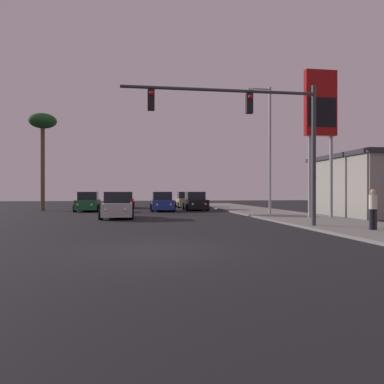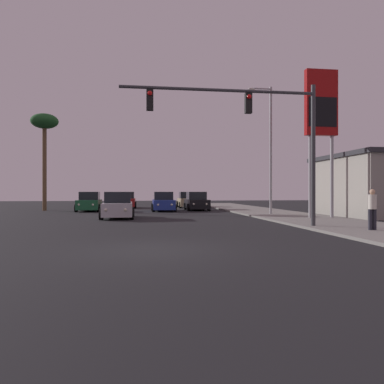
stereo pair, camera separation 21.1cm
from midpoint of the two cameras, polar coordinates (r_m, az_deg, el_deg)
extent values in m
plane|color=black|center=(10.94, -6.09, -8.82)|extent=(120.00, 120.00, 0.00)
cube|color=gray|center=(23.11, 17.16, -4.00)|extent=(5.00, 60.00, 0.12)
cube|color=tan|center=(39.99, -1.12, -1.55)|extent=(1.86, 4.23, 0.80)
cube|color=black|center=(40.12, -1.15, -0.47)|extent=(1.63, 2.02, 0.70)
cylinder|color=black|center=(38.60, -2.20, -1.99)|extent=(0.24, 0.64, 0.64)
cylinder|color=black|center=(38.83, 0.44, -1.98)|extent=(0.24, 0.64, 0.64)
cylinder|color=black|center=(41.19, -2.59, -1.86)|extent=(0.24, 0.64, 0.64)
cylinder|color=black|center=(41.41, -0.11, -1.85)|extent=(0.24, 0.64, 0.64)
sphere|color=#F2EACC|center=(37.81, -1.55, -1.56)|extent=(0.18, 0.18, 0.18)
sphere|color=#F2EACC|center=(37.96, 0.12, -1.56)|extent=(0.18, 0.18, 0.18)
cube|color=black|center=(34.05, 0.32, -1.82)|extent=(1.83, 4.21, 0.80)
cube|color=black|center=(34.19, 0.28, -0.56)|extent=(1.61, 2.01, 0.70)
cylinder|color=black|center=(32.65, -0.90, -2.36)|extent=(0.24, 0.64, 0.64)
cylinder|color=black|center=(32.93, 2.21, -2.34)|extent=(0.24, 0.64, 0.64)
cylinder|color=black|center=(35.23, -1.45, -2.18)|extent=(0.24, 0.64, 0.64)
cylinder|color=black|center=(35.49, 1.44, -2.17)|extent=(0.24, 0.64, 0.64)
sphere|color=#F2EACC|center=(31.87, -0.10, -1.86)|extent=(0.18, 0.18, 0.18)
sphere|color=#F2EACC|center=(32.05, 1.88, -1.85)|extent=(0.18, 0.18, 0.18)
cube|color=#B7B7BC|center=(24.25, -11.55, -2.57)|extent=(1.90, 4.24, 0.80)
cube|color=black|center=(24.38, -11.53, -0.80)|extent=(1.65, 2.04, 0.70)
cylinder|color=black|center=(23.04, -13.97, -3.36)|extent=(0.24, 0.64, 0.64)
cylinder|color=black|center=(22.93, -9.48, -3.37)|extent=(0.24, 0.64, 0.64)
cylinder|color=black|center=(25.63, -13.40, -3.02)|extent=(0.24, 0.64, 0.64)
cylinder|color=black|center=(25.53, -9.37, -3.03)|extent=(0.24, 0.64, 0.64)
sphere|color=#F2EACC|center=(22.18, -13.30, -2.69)|extent=(0.18, 0.18, 0.18)
sphere|color=#F2EACC|center=(22.11, -10.41, -2.70)|extent=(0.18, 0.18, 0.18)
cube|color=#195933|center=(33.63, -15.74, -1.85)|extent=(1.89, 4.24, 0.80)
cube|color=black|center=(33.76, -15.71, -0.57)|extent=(1.64, 2.03, 0.70)
cylinder|color=black|center=(32.48, -17.62, -2.37)|extent=(0.24, 0.64, 0.64)
cylinder|color=black|center=(32.24, -14.45, -2.39)|extent=(0.24, 0.64, 0.64)
cylinder|color=black|center=(35.05, -16.93, -2.20)|extent=(0.24, 0.64, 0.64)
cylinder|color=black|center=(34.83, -14.00, -2.21)|extent=(0.24, 0.64, 0.64)
sphere|color=#F2EACC|center=(31.61, -17.24, -1.88)|extent=(0.18, 0.18, 0.18)
sphere|color=#F2EACC|center=(31.46, -15.23, -1.89)|extent=(0.18, 0.18, 0.18)
cube|color=maroon|center=(39.62, -10.38, -1.56)|extent=(1.82, 4.21, 0.80)
cube|color=black|center=(39.76, -10.37, -0.48)|extent=(1.61, 2.01, 0.70)
cylinder|color=black|center=(38.37, -11.79, -2.00)|extent=(0.24, 0.64, 0.64)
cylinder|color=black|center=(38.31, -9.10, -2.01)|extent=(0.24, 0.64, 0.64)
cylinder|color=black|center=(40.97, -11.58, -1.87)|extent=(0.24, 0.64, 0.64)
cylinder|color=black|center=(40.91, -9.06, -1.88)|extent=(0.24, 0.64, 0.64)
sphere|color=#F2EACC|center=(37.53, -11.35, -1.58)|extent=(0.18, 0.18, 0.18)
sphere|color=#F2EACC|center=(37.48, -9.64, -1.58)|extent=(0.18, 0.18, 0.18)
cube|color=navy|center=(32.66, -4.75, -1.90)|extent=(1.84, 4.22, 0.80)
cube|color=black|center=(32.79, -4.77, -0.58)|extent=(1.62, 2.01, 0.70)
cylinder|color=black|center=(31.32, -6.25, -2.46)|extent=(0.24, 0.64, 0.64)
cylinder|color=black|center=(31.44, -2.97, -2.45)|extent=(0.24, 0.64, 0.64)
cylinder|color=black|center=(33.92, -6.41, -2.27)|extent=(0.24, 0.64, 0.64)
cylinder|color=black|center=(34.03, -3.38, -2.26)|extent=(0.24, 0.64, 0.64)
sphere|color=#F2EACC|center=(30.51, -5.55, -1.94)|extent=(0.18, 0.18, 0.18)
sphere|color=#F2EACC|center=(30.58, -3.46, -1.94)|extent=(0.18, 0.18, 0.18)
cylinder|color=#38383D|center=(18.27, 17.75, 5.33)|extent=(0.20, 0.20, 6.50)
cylinder|color=#38383D|center=(17.33, 4.02, 15.21)|extent=(8.84, 0.14, 0.14)
cube|color=black|center=(17.51, 8.38, 13.19)|extent=(0.30, 0.24, 0.90)
sphere|color=red|center=(17.45, 8.51, 14.15)|extent=(0.20, 0.20, 0.20)
cube|color=black|center=(16.82, -6.63, 13.75)|extent=(0.30, 0.24, 0.90)
sphere|color=red|center=(16.75, -6.62, 14.76)|extent=(0.20, 0.20, 0.20)
cylinder|color=#99999E|center=(27.26, 11.58, 6.22)|extent=(0.18, 0.18, 9.00)
cylinder|color=#99999E|center=(27.84, 10.17, 15.21)|extent=(1.40, 0.10, 0.10)
ellipsoid|color=silver|center=(27.62, 8.75, 15.22)|extent=(0.50, 0.24, 0.20)
cylinder|color=#99999E|center=(23.85, 17.26, 2.28)|extent=(0.20, 0.20, 5.00)
cylinder|color=#99999E|center=(24.49, 20.21, 2.22)|extent=(0.20, 0.20, 5.00)
cube|color=#990C0C|center=(24.75, 18.76, 12.72)|extent=(2.00, 0.40, 4.00)
cube|color=black|center=(24.44, 18.99, 11.44)|extent=(1.80, 0.03, 1.80)
cylinder|color=#23232D|center=(17.03, 25.30, -3.80)|extent=(0.16, 0.16, 0.85)
cylinder|color=#23232D|center=(17.13, 25.80, -3.78)|extent=(0.16, 0.16, 0.85)
cylinder|color=beige|center=(17.04, 25.55, -1.36)|extent=(0.32, 0.32, 0.60)
sphere|color=tan|center=(17.04, 25.55, 0.02)|extent=(0.22, 0.22, 0.22)
cylinder|color=brown|center=(35.87, -21.96, 3.34)|extent=(0.36, 0.36, 7.51)
ellipsoid|color=#1E5123|center=(36.36, -21.96, 10.02)|extent=(2.40, 2.40, 1.32)
camera|label=1|loc=(0.11, -90.28, 0.00)|focal=35.00mm
camera|label=2|loc=(0.11, 89.72, 0.00)|focal=35.00mm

